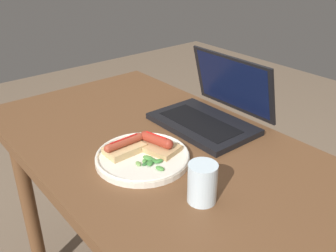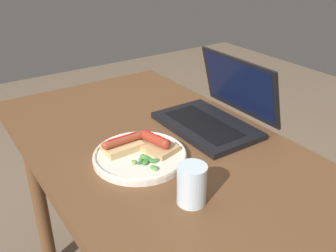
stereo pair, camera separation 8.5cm
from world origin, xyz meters
TOP-DOWN VIEW (x-y plane):
  - desk at (0.00, 0.00)m, footprint 1.11×0.65m
  - laptop at (0.01, 0.21)m, footprint 0.31×0.25m
  - plate at (0.06, -0.08)m, footprint 0.25×0.25m
  - sausage_toast_left at (0.05, -0.04)m, footprint 0.13×0.10m
  - sausage_toast_middle at (0.01, -0.11)m, footprint 0.07×0.12m
  - salad_pile at (0.10, -0.09)m, footprint 0.09×0.07m
  - drinking_glass at (0.27, -0.08)m, footprint 0.07×0.07m

SIDE VIEW (x-z plane):
  - desk at x=0.00m, z-range 0.27..1.04m
  - plate at x=0.06m, z-range 0.77..0.79m
  - salad_pile at x=0.10m, z-range 0.78..0.79m
  - sausage_toast_middle at x=0.01m, z-range 0.78..0.82m
  - sausage_toast_left at x=0.05m, z-range 0.78..0.82m
  - laptop at x=0.01m, z-range 0.71..0.91m
  - drinking_glass at x=0.27m, z-range 0.77..0.86m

